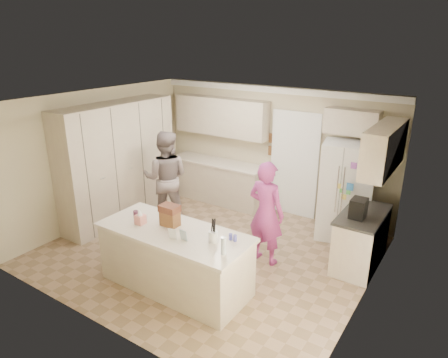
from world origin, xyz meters
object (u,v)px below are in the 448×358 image
Objects in this scene: refrigerator at (346,191)px; island_base at (175,260)px; utensil_crock at (213,236)px; coffee_maker at (358,208)px; tissue_box at (140,219)px; teen_boy at (166,178)px; teen_girl at (266,213)px; dollhouse_body at (170,219)px.

island_base is at bearing -130.46° from refrigerator.
coffee_maker is at bearing 52.88° from utensil_crock.
tissue_box is 2.00m from teen_boy.
utensil_crock is 1.34m from teen_girl.
coffee_maker reaches higher than island_base.
utensil_crock is 2.72m from teen_boy.
tissue_box is (-0.55, -0.10, 0.56)m from island_base.
teen_girl is at bearing 61.30° from island_base.
teen_girl is (-1.29, -0.52, -0.21)m from coffee_maker.
coffee_maker is at bearing -153.27° from teen_girl.
island_base is 15.71× the size of tissue_box.
teen_boy is at bearing 134.05° from island_base.
island_base is 0.62m from dollhouse_body.
teen_boy is at bearing 132.99° from dollhouse_body.
teen_girl is (-0.80, -1.53, -0.04)m from refrigerator.
tissue_box is at bearing -169.70° from island_base.
teen_boy is 1.08× the size of teen_girl.
island_base is 2.31m from teen_boy.
teen_boy reaches higher than teen_girl.
dollhouse_body is 0.15× the size of teen_girl.
teen_girl reaches higher than coffee_maker.
coffee_maker is 1.41m from teen_girl.
teen_girl is at bearing -129.90° from refrigerator.
teen_boy is (-3.62, -0.28, -0.14)m from coffee_maker.
teen_boy reaches higher than island_base.
teen_boy is (-3.12, -1.29, 0.03)m from refrigerator.
refrigerator is at bearing 172.62° from teen_boy.
utensil_crock is at bearing 114.79° from teen_boy.
refrigerator is at bearing 58.79° from dollhouse_body.
refrigerator reaches higher than dollhouse_body.
utensil_crock is 0.08× the size of teen_boy.
coffee_maker is 0.14× the size of island_base.
teen_girl is (0.91, 1.28, -0.17)m from dollhouse_body.
tissue_box is (-2.10, -3.01, 0.10)m from refrigerator.
dollhouse_body is at bearing 59.53° from teen_girl.
coffee_maker is 2.32m from utensil_crock.
coffee_maker reaches higher than tissue_box.
refrigerator is 3.68m from tissue_box.
refrigerator is at bearing 55.07° from tissue_box.
teen_boy is 2.33m from teen_girl.
utensil_crock is 1.07× the size of tissue_box.
teen_boy is (-2.22, 1.57, -0.07)m from utensil_crock.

